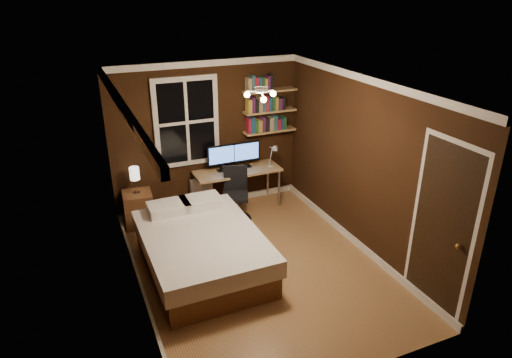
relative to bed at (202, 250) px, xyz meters
name	(u,v)px	position (x,y,z in m)	size (l,w,h in m)	color
floor	(258,266)	(0.71, -0.26, -0.30)	(4.20, 4.20, 0.00)	brown
wall_back	(208,137)	(0.71, 1.84, 0.95)	(3.20, 0.04, 2.50)	black
wall_left	(130,206)	(-0.89, -0.26, 0.95)	(0.04, 4.20, 2.50)	black
wall_right	(363,165)	(2.31, -0.26, 0.95)	(0.04, 4.20, 2.50)	black
ceiling	(258,86)	(0.71, -0.26, 2.20)	(3.20, 4.20, 0.02)	white
window	(187,122)	(0.36, 1.81, 1.25)	(1.06, 0.06, 1.46)	white
door	(441,231)	(2.30, -1.81, 0.73)	(0.03, 0.82, 2.05)	black
door_knob	(458,246)	(2.26, -2.11, 0.70)	(0.06, 0.06, 0.06)	#C29140
ceiling_fixture	(261,96)	(0.71, -0.36, 2.10)	(0.44, 0.44, 0.18)	beige
bookshelf_lower	(270,131)	(1.79, 1.72, 0.95)	(0.92, 0.22, 0.03)	tan
books_row_lower	(270,124)	(1.79, 1.72, 1.08)	(0.66, 0.16, 0.23)	maroon
bookshelf_middle	(270,111)	(1.79, 1.72, 1.30)	(0.92, 0.22, 0.03)	tan
books_row_middle	(270,104)	(1.79, 1.72, 1.43)	(0.66, 0.16, 0.23)	navy
bookshelf_upper	(270,91)	(1.79, 1.72, 1.65)	(0.92, 0.22, 0.03)	tan
books_row_upper	(270,83)	(1.79, 1.72, 1.78)	(0.48, 0.16, 0.23)	#235123
bed	(202,250)	(0.00, 0.00, 0.00)	(1.50, 2.07, 0.70)	brown
nightstand	(139,209)	(-0.56, 1.59, -0.02)	(0.45, 0.45, 0.56)	brown
bedside_lamp	(135,180)	(-0.56, 1.59, 0.47)	(0.15, 0.15, 0.43)	beige
radiator	(202,194)	(0.53, 1.74, -0.02)	(0.37, 0.13, 0.55)	silver
desk	(238,173)	(1.12, 1.55, 0.33)	(1.46, 0.55, 0.69)	tan
monitor_left	(221,158)	(0.87, 1.62, 0.62)	(0.48, 0.12, 0.45)	black
monitor_right	(246,154)	(1.31, 1.62, 0.62)	(0.48, 0.12, 0.45)	black
desk_lamp	(273,155)	(1.72, 1.42, 0.62)	(0.14, 0.32, 0.44)	silver
office_chair	(236,201)	(0.93, 1.14, 0.03)	(0.52, 0.52, 0.90)	black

